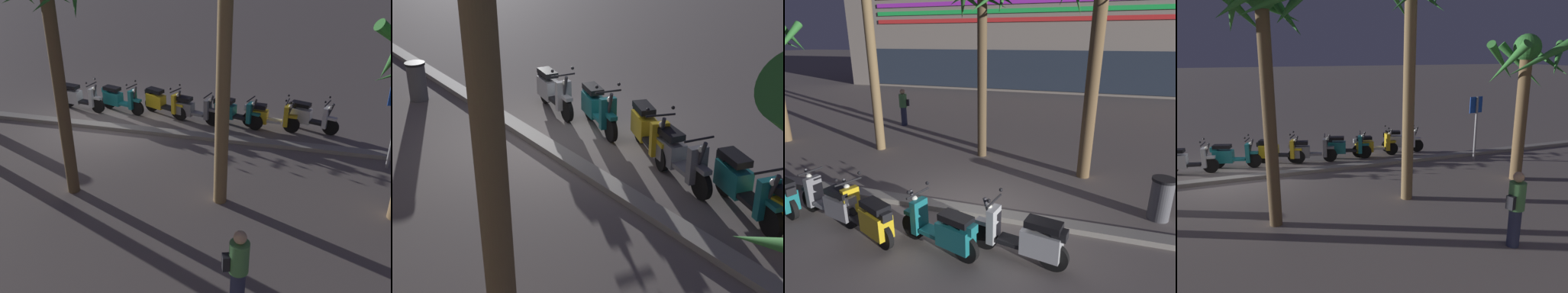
# 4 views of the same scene
# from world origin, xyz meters

# --- Properties ---
(ground_plane) EXTENTS (200.00, 200.00, 0.00)m
(ground_plane) POSITION_xyz_m (0.00, 0.00, 0.00)
(ground_plane) COLOR slate
(curb_strip) EXTENTS (60.00, 0.36, 0.12)m
(curb_strip) POSITION_xyz_m (0.00, 0.18, 0.06)
(curb_strip) COLOR gray
(curb_strip) RESTS_ON ground
(scooter_white_mid_front) EXTENTS (1.68, 0.78, 1.17)m
(scooter_white_mid_front) POSITION_xyz_m (-6.53, -1.24, 0.47)
(scooter_white_mid_front) COLOR black
(scooter_white_mid_front) RESTS_ON ground
(scooter_yellow_tail_end) EXTENTS (1.86, 0.57, 1.17)m
(scooter_yellow_tail_end) POSITION_xyz_m (-5.22, -0.97, 0.45)
(scooter_yellow_tail_end) COLOR black
(scooter_yellow_tail_end) RESTS_ON ground
(scooter_teal_gap_after_mid) EXTENTS (1.76, 0.81, 1.04)m
(scooter_teal_gap_after_mid) POSITION_xyz_m (-4.12, -1.07, 0.46)
(scooter_teal_gap_after_mid) COLOR black
(scooter_teal_gap_after_mid) RESTS_ON ground
(scooter_grey_mid_rear) EXTENTS (1.79, 0.73, 1.04)m
(scooter_grey_mid_rear) POSITION_xyz_m (-2.72, -1.01, 0.45)
(scooter_grey_mid_rear) COLOR black
(scooter_grey_mid_rear) RESTS_ON ground
(scooter_yellow_lead_nearest) EXTENTS (1.71, 0.91, 1.17)m
(scooter_yellow_lead_nearest) POSITION_xyz_m (-1.60, -1.33, 0.47)
(scooter_yellow_lead_nearest) COLOR black
(scooter_yellow_lead_nearest) RESTS_ON ground
(scooter_teal_far_back) EXTENTS (1.74, 0.78, 1.17)m
(scooter_teal_far_back) POSITION_xyz_m (-0.04, -1.29, 0.46)
(scooter_teal_far_back) COLOR black
(scooter_teal_far_back) RESTS_ON ground
(scooter_silver_mid_centre) EXTENTS (1.80, 0.67, 1.17)m
(scooter_silver_mid_centre) POSITION_xyz_m (1.41, -1.10, 0.47)
(scooter_silver_mid_centre) COLOR black
(scooter_silver_mid_centre) RESTS_ON ground
(palm_tree_near_sign) EXTENTS (1.95, 2.05, 6.18)m
(palm_tree_near_sign) POSITION_xyz_m (-4.58, 3.51, 4.58)
(palm_tree_near_sign) COLOR olive
(palm_tree_near_sign) RESTS_ON ground
(palm_tree_far_corner) EXTENTS (2.09, 2.08, 5.48)m
(palm_tree_far_corner) POSITION_xyz_m (-0.94, 3.94, 4.25)
(palm_tree_far_corner) COLOR brown
(palm_tree_far_corner) RESTS_ON ground
(pedestrian_by_palm_tree) EXTENTS (0.46, 0.34, 1.64)m
(pedestrian_by_palm_tree) POSITION_xyz_m (-5.50, 6.74, 0.87)
(pedestrian_by_palm_tree) COLOR #2D3351
(pedestrian_by_palm_tree) RESTS_ON ground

